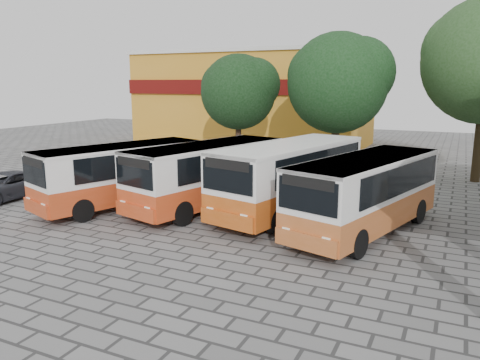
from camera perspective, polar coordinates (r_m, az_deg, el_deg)
The scene contains 9 objects.
ground at distance 16.06m, azimuth 0.30°, elevation -8.36°, with size 90.00×90.00×0.00m, color #606060.
shophouse_block at distance 43.31m, azimuth 1.72°, elevation 9.93°, with size 20.40×10.40×8.30m.
bus_far_left at distance 21.72m, azimuth -14.27°, elevation 1.02°, with size 4.78×8.25×2.79m.
bus_centre_left at distance 20.78m, azimuth -3.98°, elevation 1.04°, with size 4.37×8.46×2.89m.
bus_centre_right at distance 19.89m, azimuth 6.13°, elevation 0.77°, with size 4.33×8.83×3.03m.
bus_far_right at distance 17.87m, azimuth 15.09°, elevation -1.17°, with size 4.46×8.38×2.85m.
tree_left at distance 31.35m, azimuth -0.07°, elevation 10.97°, with size 5.20×4.95×7.42m.
tree_middle at distance 29.33m, azimuth 11.98°, elevation 11.87°, with size 6.35×6.04×8.54m.
parked_car at distance 25.25m, azimuth -26.75°, elevation -0.67°, with size 2.14×4.63×1.29m, color #2A2B33.
Camera 1 is at (6.39, -13.66, 5.51)m, focal length 35.00 mm.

